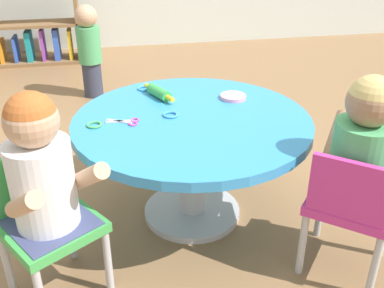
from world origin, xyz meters
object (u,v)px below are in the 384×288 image
child_chair_right (350,205)px  seated_child_right (363,146)px  toddler_standing (89,49)px  bookshelf_low (28,30)px  craft_scissors (127,122)px  seated_child_left (41,168)px  child_chair_left (45,220)px  craft_table (192,140)px  rolling_pin (159,92)px

child_chair_right → seated_child_right: bearing=49.9°
child_chair_right → toddler_standing: bearing=114.4°
bookshelf_low → craft_scissors: size_ratio=6.57×
seated_child_left → craft_scissors: size_ratio=3.60×
seated_child_left → craft_scissors: (0.30, 0.39, -0.04)m
seated_child_left → seated_child_right: 1.09m
child_chair_left → bookshelf_low: size_ratio=0.58×
craft_scissors → seated_child_left: bearing=-127.6°
child_chair_left → bookshelf_low: bookshelf_low is taller
craft_table → toddler_standing: bearing=105.4°
seated_child_left → child_chair_right: bearing=-4.6°
child_chair_right → rolling_pin: (-0.60, 0.72, 0.21)m
toddler_standing → seated_child_right: bearing=-64.7°
child_chair_left → rolling_pin: bearing=51.2°
seated_child_left → craft_table: bearing=33.8°
rolling_pin → craft_scissors: 0.30m
craft_table → seated_child_right: 0.69m
rolling_pin → seated_child_left: bearing=-126.1°
rolling_pin → craft_scissors: size_ratio=1.54×
seated_child_left → seated_child_right: bearing=-2.9°
rolling_pin → toddler_standing: bearing=104.0°
craft_scissors → craft_table: bearing=-1.7°
craft_table → rolling_pin: rolling_pin is taller
craft_table → seated_child_right: bearing=-39.6°
child_chair_left → craft_scissors: child_chair_left is taller
rolling_pin → seated_child_right: bearing=-47.6°
craft_table → child_chair_left: bearing=-149.6°
craft_table → child_chair_right: size_ratio=1.86×
toddler_standing → rolling_pin: bearing=-76.0°
craft_table → toddler_standing: size_ratio=1.49×
bookshelf_low → rolling_pin: bookshelf_low is taller
craft_table → craft_scissors: size_ratio=7.07×
rolling_pin → craft_scissors: rolling_pin is taller
seated_child_right → craft_scissors: (-0.79, 0.44, -0.04)m
child_chair_right → craft_scissors: child_chair_right is taller
bookshelf_low → craft_scissors: bookshelf_low is taller
seated_child_right → craft_scissors: 0.91m
craft_table → seated_child_right: size_ratio=1.96×
seated_child_right → bookshelf_low: 3.35m
child_chair_right → craft_scissors: 0.92m
toddler_standing → craft_scissors: (0.18, -1.60, 0.13)m
seated_child_right → toddler_standing: seated_child_right is taller
child_chair_left → rolling_pin: rolling_pin is taller
seated_child_left → bookshelf_low: size_ratio=0.55×
craft_table → child_chair_left: 0.69m
seated_child_right → bookshelf_low: (-1.51, 2.98, -0.23)m
seated_child_left → child_chair_right: seated_child_left is taller
seated_child_left → bookshelf_low: seated_child_left is taller
child_chair_right → toddler_standing: (-0.94, 2.07, 0.05)m
seated_child_left → rolling_pin: 0.78m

